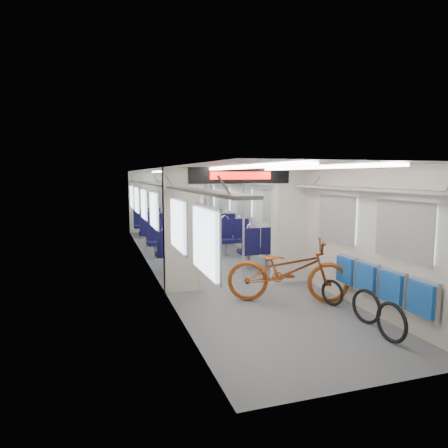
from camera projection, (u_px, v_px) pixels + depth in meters
name	position (u px, v px, depth m)	size (l,w,h in m)	color
carriage	(213.00, 203.00, 9.31)	(12.00, 12.02, 2.31)	#515456
bicycle	(288.00, 271.00, 6.80)	(0.72, 2.06, 1.08)	#8D3E14
flip_bench	(380.00, 282.00, 5.90)	(0.12, 2.10, 0.51)	gray
bike_hoop_a	(391.00, 324.00, 5.15)	(0.54, 0.54, 0.05)	black
bike_hoop_b	(366.00, 308.00, 5.81)	(0.52, 0.52, 0.05)	black
bike_hoop_c	(332.00, 294.00, 6.62)	(0.44, 0.44, 0.05)	black
seat_bay_near_left	(170.00, 243.00, 9.72)	(0.88, 1.93, 1.06)	black
seat_bay_near_right	(246.00, 240.00, 10.02)	(0.89, 2.00, 1.08)	black
seat_bay_far_left	(151.00, 225.00, 12.98)	(0.93, 2.16, 1.13)	black
seat_bay_far_right	(211.00, 225.00, 12.99)	(0.92, 2.11, 1.11)	black
stanchion_near_left	(209.00, 224.00, 8.25)	(0.04, 0.04, 2.30)	silver
stanchion_near_right	(244.00, 225.00, 8.07)	(0.04, 0.04, 2.30)	silver
stanchion_far_left	(179.00, 211.00, 11.25)	(0.04, 0.04, 2.30)	silver
stanchion_far_right	(208.00, 211.00, 11.24)	(0.04, 0.04, 2.30)	silver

